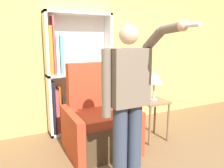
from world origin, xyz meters
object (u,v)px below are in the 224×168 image
at_px(bookcase, 72,76).
at_px(armchair, 99,123).
at_px(person_standing, 128,99).
at_px(side_table, 153,108).
at_px(table_lamp, 154,78).

xyz_separation_m(bookcase, armchair, (0.15, -0.76, -0.57)).
height_order(person_standing, side_table, person_standing).
height_order(bookcase, person_standing, bookcase).
bearing_deg(person_standing, armchair, 87.95).
xyz_separation_m(person_standing, table_lamp, (0.90, 0.79, 0.03)).
relative_size(bookcase, table_lamp, 4.40).
bearing_deg(side_table, table_lamp, 180.00).
height_order(armchair, side_table, armchair).
relative_size(bookcase, side_table, 3.12).
height_order(side_table, table_lamp, table_lamp).
xyz_separation_m(armchair, person_standing, (-0.03, -0.87, 0.56)).
height_order(bookcase, armchair, bookcase).
distance_m(armchair, table_lamp, 1.05).
height_order(person_standing, table_lamp, person_standing).
distance_m(armchair, person_standing, 1.04).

